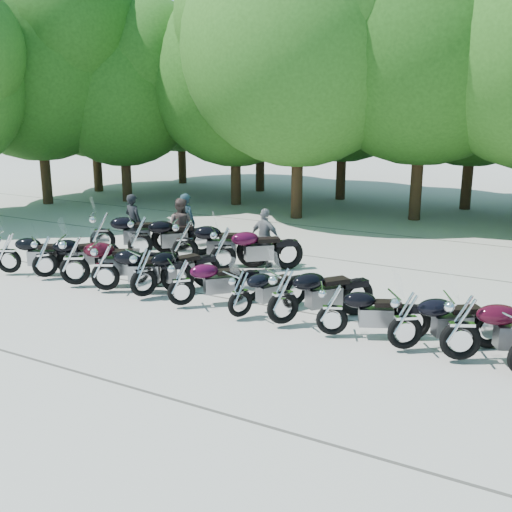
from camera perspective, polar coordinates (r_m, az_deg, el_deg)
The scene contains 30 objects.
ground at distance 12.18m, azimuth -3.43°, elevation -6.56°, with size 90.00×90.00×0.00m, color gray.
tree_0 at distance 31.22m, azimuth -15.39°, elevation 15.94°, with size 7.50×7.50×9.21m.
tree_1 at distance 27.64m, azimuth -12.69°, elevation 15.55°, with size 6.97×6.97×8.55m.
tree_2 at distance 26.13m, azimuth -2.02°, elevation 16.51°, with size 7.31×7.31×8.97m.
tree_3 at distance 23.06m, azimuth 4.14°, elevation 19.27°, with size 8.70×8.70×10.67m.
tree_4 at distance 23.47m, azimuth 15.90°, elevation 19.48°, with size 9.13×9.13×11.20m.
tree_9 at distance 33.56m, azimuth -7.29°, elevation 16.30°, with size 7.59×7.59×9.32m.
tree_10 at distance 30.25m, azimuth 0.40°, elevation 16.88°, with size 7.78×7.78×9.55m.
tree_11 at distance 27.86m, azimuth 8.42°, elevation 16.62°, with size 7.56×7.56×9.28m.
tree_12 at distance 26.45m, azimuth 20.31°, elevation 16.54°, with size 7.88×7.88×9.67m.
tree_17 at distance 27.95m, azimuth -20.23°, elevation 17.03°, with size 8.31×8.31×10.20m.
motorcycle_0 at distance 16.67m, azimuth -22.56°, elevation 0.41°, with size 0.69×2.26×1.28m, color black, non-canonical shape.
motorcycle_1 at distance 15.95m, azimuth -19.50°, elevation 0.04°, with size 0.67×2.21×1.25m, color black, non-canonical shape.
motorcycle_2 at distance 14.99m, azimuth -16.94°, elevation -0.28°, with size 0.77×2.53×1.43m, color black, non-canonical shape.
motorcycle_3 at distance 14.38m, azimuth -14.21°, elevation -0.91°, with size 0.72×2.36×1.33m, color black, non-canonical shape.
motorcycle_4 at distance 13.75m, azimuth -10.70°, elevation -1.45°, with size 0.71×2.32×1.31m, color black, non-canonical shape.
motorcycle_5 at distance 13.04m, azimuth -7.14°, elevation -2.41°, with size 0.65×2.14×1.21m, color #3A0723, non-canonical shape.
motorcycle_6 at distance 12.28m, azimuth -1.53°, elevation -3.52°, with size 0.62×2.04×1.15m, color black, non-canonical shape.
motorcycle_7 at distance 11.85m, azimuth 2.59°, elevation -3.71°, with size 0.73×2.38×1.35m, color black, non-canonical shape.
motorcycle_8 at distance 11.42m, azimuth 7.28°, elevation -4.97°, with size 0.64×2.09×1.18m, color black, non-canonical shape.
motorcycle_9 at distance 11.00m, azimuth 14.07°, elevation -5.83°, with size 0.68×2.24×1.27m, color black, non-canonical shape.
motorcycle_10 at distance 10.78m, azimuth 19.00°, elevation -6.30°, with size 0.74×2.44×1.38m, color #320614, non-canonical shape.
motorcycle_13 at distance 17.99m, azimuth -14.45°, elevation 2.30°, with size 0.78×2.55×1.44m, color black, non-canonical shape.
motorcycle_14 at distance 17.26m, azimuth -10.99°, elevation 1.92°, with size 0.75×2.48×1.40m, color black, non-canonical shape.
motorcycle_15 at distance 16.35m, azimuth -6.78°, elevation 1.48°, with size 0.78×2.56×1.45m, color black, non-canonical shape.
motorcycle_16 at distance 15.56m, azimuth -3.18°, elevation 0.79°, with size 0.75×2.46×1.39m, color #3B0821, non-canonical shape.
rider_0 at distance 18.48m, azimuth -11.59°, elevation 3.20°, with size 0.62×0.41×1.71m, color black.
rider_1 at distance 17.70m, azimuth -7.23°, elevation 2.83°, with size 0.81×0.63×1.67m, color brown.
rider_2 at distance 16.22m, azimuth 0.87°, elevation 1.75°, with size 0.94×0.39×1.60m, color gray.
rider_3 at distance 18.04m, azimuth -6.63°, elevation 3.20°, with size 0.64×0.42×1.75m, color #1C313A.
Camera 1 is at (6.11, -9.59, 4.36)m, focal length 42.00 mm.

